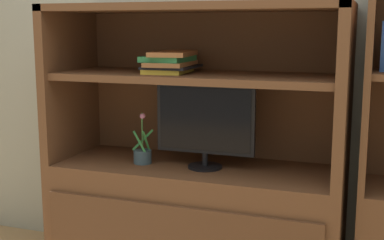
% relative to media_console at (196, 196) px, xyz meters
% --- Properties ---
extents(painted_rear_wall, '(6.00, 0.10, 2.80)m').
position_rel_media_console_xyz_m(painted_rear_wall, '(0.00, 0.34, 0.92)').
color(painted_rear_wall, gray).
rests_on(painted_rear_wall, ground_plane).
extents(media_console, '(1.53, 0.60, 1.48)m').
position_rel_media_console_xyz_m(media_console, '(0.00, 0.00, 0.00)').
color(media_console, brown).
rests_on(media_console, ground_plane).
extents(tv_monitor, '(0.52, 0.18, 0.43)m').
position_rel_media_console_xyz_m(tv_monitor, '(0.06, -0.04, 0.40)').
color(tv_monitor, black).
rests_on(tv_monitor, media_console).
extents(potted_plant, '(0.11, 0.10, 0.27)m').
position_rel_media_console_xyz_m(potted_plant, '(-0.28, -0.06, 0.22)').
color(potted_plant, '#384C56').
rests_on(potted_plant, media_console).
extents(magazine_stack, '(0.25, 0.36, 0.11)m').
position_rel_media_console_xyz_m(magazine_stack, '(-0.14, -0.01, 0.70)').
color(magazine_stack, gold).
rests_on(magazine_stack, media_console).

